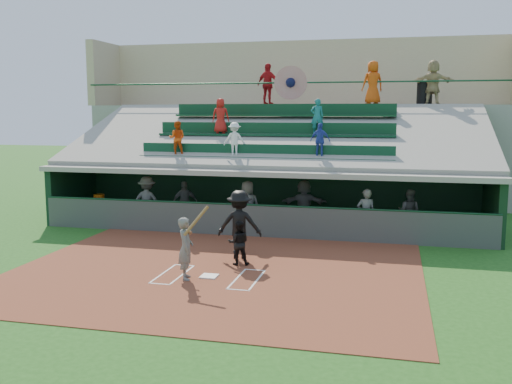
% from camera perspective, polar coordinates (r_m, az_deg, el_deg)
% --- Properties ---
extents(ground, '(100.00, 100.00, 0.00)m').
position_cam_1_polar(ground, '(15.20, -4.70, -8.51)').
color(ground, '#1D5317').
rests_on(ground, ground).
extents(dirt_slab, '(11.00, 9.00, 0.02)m').
position_cam_1_polar(dirt_slab, '(15.66, -4.13, -7.97)').
color(dirt_slab, brown).
rests_on(dirt_slab, ground).
extents(home_plate, '(0.43, 0.43, 0.03)m').
position_cam_1_polar(home_plate, '(15.19, -4.70, -8.38)').
color(home_plate, white).
rests_on(home_plate, dirt_slab).
extents(batters_box_chalk, '(2.65, 1.85, 0.01)m').
position_cam_1_polar(batters_box_chalk, '(15.20, -4.70, -8.43)').
color(batters_box_chalk, white).
rests_on(batters_box_chalk, dirt_slab).
extents(dugout_floor, '(16.00, 3.50, 0.04)m').
position_cam_1_polar(dugout_floor, '(21.52, 0.92, -3.46)').
color(dugout_floor, gray).
rests_on(dugout_floor, ground).
extents(concourse_slab, '(20.00, 3.00, 4.60)m').
position_cam_1_polar(concourse_slab, '(27.78, 3.98, 3.89)').
color(concourse_slab, gray).
rests_on(concourse_slab, ground).
extents(grandstand, '(20.40, 10.40, 7.80)m').
position_cam_1_polar(grandstand, '(24.86, 2.81, 3.31)').
color(grandstand, '#484D49').
rests_on(grandstand, ground).
extents(batter_at_plate, '(0.91, 0.76, 1.95)m').
position_cam_1_polar(batter_at_plate, '(14.86, -7.03, -5.57)').
color(batter_at_plate, '#585B56').
rests_on(batter_at_plate, dirt_slab).
extents(catcher, '(0.71, 0.60, 1.26)m').
position_cam_1_polar(catcher, '(16.15, -1.76, -5.10)').
color(catcher, black).
rests_on(catcher, dirt_slab).
extents(home_umpire, '(1.38, 0.91, 2.01)m').
position_cam_1_polar(home_umpire, '(16.83, -1.66, -3.25)').
color(home_umpire, black).
rests_on(home_umpire, dirt_slab).
extents(dugout_bench, '(14.71, 4.83, 0.46)m').
position_cam_1_polar(dugout_bench, '(22.75, 1.54, -2.19)').
color(dugout_bench, '#915C34').
rests_on(dugout_bench, dugout_floor).
extents(white_table, '(0.85, 0.71, 0.65)m').
position_cam_1_polar(white_table, '(23.17, -15.18, -2.04)').
color(white_table, silver).
rests_on(white_table, dugout_floor).
extents(water_cooler, '(0.42, 0.42, 0.42)m').
position_cam_1_polar(water_cooler, '(23.08, -15.41, -0.74)').
color(water_cooler, '#CE5A0C').
rests_on(water_cooler, white_table).
extents(dugout_player_a, '(1.27, 0.82, 1.86)m').
position_cam_1_polar(dugout_player_a, '(21.88, -10.83, -0.89)').
color(dugout_player_a, '#555752').
rests_on(dugout_player_a, dugout_floor).
extents(dugout_player_b, '(1.04, 0.80, 1.64)m').
position_cam_1_polar(dugout_player_b, '(22.01, -7.12, -1.04)').
color(dugout_player_b, '#595D57').
rests_on(dugout_player_b, dugout_floor).
extents(dugout_player_c, '(0.89, 0.58, 1.82)m').
position_cam_1_polar(dugout_player_c, '(20.51, -0.85, -1.40)').
color(dugout_player_c, '#51534E').
rests_on(dugout_player_c, dugout_floor).
extents(dugout_player_d, '(1.73, 0.71, 1.81)m').
position_cam_1_polar(dugout_player_d, '(21.07, 4.82, -1.19)').
color(dugout_player_d, '#555853').
rests_on(dugout_player_d, dugout_floor).
extents(dugout_player_e, '(0.71, 0.55, 1.72)m').
position_cam_1_polar(dugout_player_e, '(19.55, 10.93, -2.18)').
color(dugout_player_e, '#585B56').
rests_on(dugout_player_e, dugout_floor).
extents(dugout_player_f, '(0.92, 0.80, 1.59)m').
position_cam_1_polar(dugout_player_f, '(20.69, 15.04, -1.92)').
color(dugout_player_f, '#5D5F5A').
rests_on(dugout_player_f, dugout_floor).
extents(trash_bin, '(0.67, 0.67, 1.00)m').
position_cam_1_polar(trash_bin, '(26.56, 16.50, 9.44)').
color(trash_bin, black).
rests_on(trash_bin, concourse_slab).
extents(concourse_staff_a, '(1.23, 0.82, 1.94)m').
position_cam_1_polar(concourse_staff_a, '(27.10, 1.21, 10.72)').
color(concourse_staff_a, '#AF1417').
rests_on(concourse_staff_a, concourse_slab).
extents(concourse_staff_b, '(1.10, 0.93, 1.91)m').
position_cam_1_polar(concourse_staff_b, '(25.92, 11.59, 10.64)').
color(concourse_staff_b, '#CC480C').
rests_on(concourse_staff_b, concourse_slab).
extents(concourse_staff_c, '(1.84, 0.82, 1.91)m').
position_cam_1_polar(concourse_staff_c, '(26.18, 17.28, 10.42)').
color(concourse_staff_c, tan).
rests_on(concourse_staff_c, concourse_slab).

